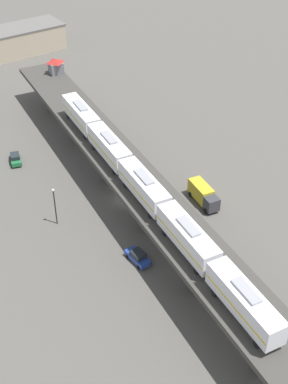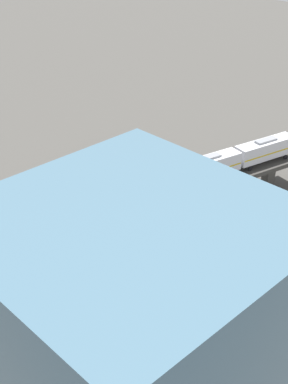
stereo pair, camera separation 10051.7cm
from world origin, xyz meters
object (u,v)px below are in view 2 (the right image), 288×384
at_px(delivery_truck, 91,199).
at_px(street_lamp, 130,273).
at_px(street_car_blue, 179,234).
at_px(subway_train, 144,186).

bearing_deg(delivery_truck, street_lamp, 153.60).
bearing_deg(street_car_blue, delivery_truck, 13.38).
xyz_separation_m(subway_train, street_lamp, (-8.97, 11.41, -5.61)).
distance_m(street_car_blue, delivery_truck, 18.17).
distance_m(subway_train, delivery_truck, 15.52).
height_order(street_car_blue, delivery_truck, delivery_truck).
height_order(delivery_truck, street_lamp, street_lamp).
distance_m(subway_train, street_lamp, 15.56).
height_order(subway_train, delivery_truck, subway_train).
distance_m(delivery_truck, street_lamp, 24.99).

